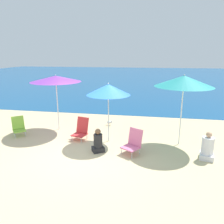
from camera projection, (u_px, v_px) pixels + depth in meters
name	position (u px, v px, depth m)	size (l,w,h in m)	color
ground_plane	(86.00, 153.00, 6.99)	(60.00, 60.00, 0.00)	#D1BA89
sea_water	(137.00, 76.00, 30.29)	(60.00, 40.00, 0.01)	navy
beach_umbrella_teal	(184.00, 81.00, 7.08)	(1.91, 1.91, 2.42)	white
beach_umbrella_purple	(56.00, 79.00, 8.58)	(2.00, 2.00, 2.27)	white
beach_umbrella_blue	(108.00, 90.00, 7.43)	(1.51, 1.51, 2.11)	white
beach_chair_red	(81.00, 129.00, 8.02)	(0.59, 0.66, 0.80)	silver
beach_chair_lime	(19.00, 126.00, 8.42)	(0.67, 0.68, 0.72)	silver
beach_chair_pink	(133.00, 142.00, 6.86)	(0.71, 0.72, 0.79)	silver
person_seated_near	(207.00, 148.00, 6.50)	(0.47, 0.52, 0.85)	silver
person_seated_far	(98.00, 142.00, 6.98)	(0.47, 0.45, 0.78)	#262628
seagull	(110.00, 122.00, 9.62)	(0.27, 0.11, 0.23)	gold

